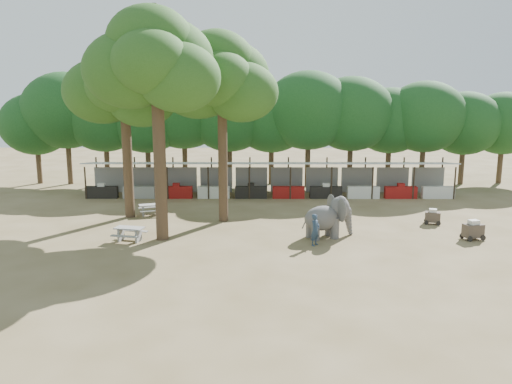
{
  "coord_description": "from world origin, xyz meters",
  "views": [
    {
      "loc": [
        -0.89,
        -23.75,
        7.55
      ],
      "look_at": [
        -1.0,
        5.0,
        2.0
      ],
      "focal_mm": 35.0,
      "sensor_mm": 36.0,
      "label": 1
    }
  ],
  "objects_px": {
    "yard_tree_left": "(122,85)",
    "elephant": "(329,217)",
    "handler": "(315,230)",
    "picnic_table_far": "(150,208)",
    "picnic_table_near": "(130,232)",
    "yard_tree_center": "(154,63)",
    "cart_back": "(433,217)",
    "cart_front": "(473,230)",
    "yard_tree_back": "(220,79)"
  },
  "relations": [
    {
      "from": "elephant",
      "to": "cart_front",
      "type": "bearing_deg",
      "value": -21.89
    },
    {
      "from": "picnic_table_near",
      "to": "yard_tree_center",
      "type": "bearing_deg",
      "value": 34.05
    },
    {
      "from": "yard_tree_center",
      "to": "handler",
      "type": "relative_size",
      "value": 7.32
    },
    {
      "from": "elephant",
      "to": "cart_front",
      "type": "xyz_separation_m",
      "value": [
        7.66,
        -0.45,
        -0.59
      ]
    },
    {
      "from": "picnic_table_far",
      "to": "yard_tree_center",
      "type": "bearing_deg",
      "value": -91.86
    },
    {
      "from": "yard_tree_back",
      "to": "cart_back",
      "type": "distance_m",
      "value": 15.1
    },
    {
      "from": "yard_tree_left",
      "to": "picnic_table_far",
      "type": "distance_m",
      "value": 7.86
    },
    {
      "from": "yard_tree_center",
      "to": "cart_back",
      "type": "bearing_deg",
      "value": 11.17
    },
    {
      "from": "elephant",
      "to": "handler",
      "type": "height_order",
      "value": "elephant"
    },
    {
      "from": "yard_tree_back",
      "to": "picnic_table_far",
      "type": "relative_size",
      "value": 6.45
    },
    {
      "from": "yard_tree_left",
      "to": "picnic_table_far",
      "type": "height_order",
      "value": "yard_tree_left"
    },
    {
      "from": "elephant",
      "to": "picnic_table_far",
      "type": "distance_m",
      "value": 11.87
    },
    {
      "from": "yard_tree_center",
      "to": "elephant",
      "type": "bearing_deg",
      "value": 1.53
    },
    {
      "from": "elephant",
      "to": "cart_front",
      "type": "relative_size",
      "value": 2.42
    },
    {
      "from": "picnic_table_near",
      "to": "cart_front",
      "type": "height_order",
      "value": "cart_front"
    },
    {
      "from": "yard_tree_center",
      "to": "cart_front",
      "type": "height_order",
      "value": "yard_tree_center"
    },
    {
      "from": "picnic_table_near",
      "to": "cart_front",
      "type": "distance_m",
      "value": 18.25
    },
    {
      "from": "picnic_table_near",
      "to": "picnic_table_far",
      "type": "distance_m",
      "value": 5.86
    },
    {
      "from": "yard_tree_center",
      "to": "picnic_table_far",
      "type": "distance_m",
      "value": 10.35
    },
    {
      "from": "handler",
      "to": "cart_front",
      "type": "distance_m",
      "value": 8.62
    },
    {
      "from": "handler",
      "to": "yard_tree_left",
      "type": "bearing_deg",
      "value": 98.12
    },
    {
      "from": "yard_tree_center",
      "to": "elephant",
      "type": "height_order",
      "value": "yard_tree_center"
    },
    {
      "from": "yard_tree_left",
      "to": "yard_tree_back",
      "type": "relative_size",
      "value": 0.97
    },
    {
      "from": "cart_front",
      "to": "cart_back",
      "type": "distance_m",
      "value": 3.46
    },
    {
      "from": "yard_tree_left",
      "to": "yard_tree_center",
      "type": "bearing_deg",
      "value": -59.04
    },
    {
      "from": "elephant",
      "to": "picnic_table_far",
      "type": "bearing_deg",
      "value": 136.35
    },
    {
      "from": "yard_tree_center",
      "to": "handler",
      "type": "distance_m",
      "value": 11.79
    },
    {
      "from": "picnic_table_far",
      "to": "cart_back",
      "type": "height_order",
      "value": "cart_back"
    },
    {
      "from": "yard_tree_left",
      "to": "picnic_table_near",
      "type": "distance_m",
      "value": 9.63
    },
    {
      "from": "elephant",
      "to": "handler",
      "type": "bearing_deg",
      "value": -138.67
    },
    {
      "from": "cart_back",
      "to": "yard_tree_back",
      "type": "bearing_deg",
      "value": -166.93
    },
    {
      "from": "yard_tree_left",
      "to": "cart_front",
      "type": "relative_size",
      "value": 8.86
    },
    {
      "from": "handler",
      "to": "picnic_table_near",
      "type": "relative_size",
      "value": 0.93
    },
    {
      "from": "yard_tree_left",
      "to": "cart_front",
      "type": "xyz_separation_m",
      "value": [
        19.73,
        -5.21,
        -7.67
      ]
    },
    {
      "from": "yard_tree_left",
      "to": "handler",
      "type": "height_order",
      "value": "yard_tree_left"
    },
    {
      "from": "handler",
      "to": "yard_tree_center",
      "type": "bearing_deg",
      "value": 118.55
    },
    {
      "from": "yard_tree_back",
      "to": "picnic_table_far",
      "type": "bearing_deg",
      "value": 164.73
    },
    {
      "from": "handler",
      "to": "picnic_table_far",
      "type": "bearing_deg",
      "value": 93.79
    },
    {
      "from": "yard_tree_left",
      "to": "cart_front",
      "type": "bearing_deg",
      "value": -14.79
    },
    {
      "from": "yard_tree_left",
      "to": "elephant",
      "type": "height_order",
      "value": "yard_tree_left"
    },
    {
      "from": "elephant",
      "to": "yard_tree_left",
      "type": "bearing_deg",
      "value": 139.95
    },
    {
      "from": "elephant",
      "to": "picnic_table_near",
      "type": "relative_size",
      "value": 1.7
    },
    {
      "from": "yard_tree_left",
      "to": "elephant",
      "type": "xyz_separation_m",
      "value": [
        12.07,
        -4.76,
        -7.08
      ]
    },
    {
      "from": "yard_tree_center",
      "to": "cart_back",
      "type": "relative_size",
      "value": 11.12
    },
    {
      "from": "yard_tree_left",
      "to": "picnic_table_far",
      "type": "relative_size",
      "value": 6.25
    },
    {
      "from": "yard_tree_center",
      "to": "yard_tree_back",
      "type": "xyz_separation_m",
      "value": [
        3.0,
        4.0,
        -0.67
      ]
    },
    {
      "from": "cart_back",
      "to": "yard_tree_center",
      "type": "bearing_deg",
      "value": -151.72
    },
    {
      "from": "yard_tree_back",
      "to": "elephant",
      "type": "bearing_deg",
      "value": -31.78
    },
    {
      "from": "yard_tree_center",
      "to": "yard_tree_back",
      "type": "bearing_deg",
      "value": 53.14
    },
    {
      "from": "picnic_table_near",
      "to": "cart_front",
      "type": "bearing_deg",
      "value": 14.15
    }
  ]
}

